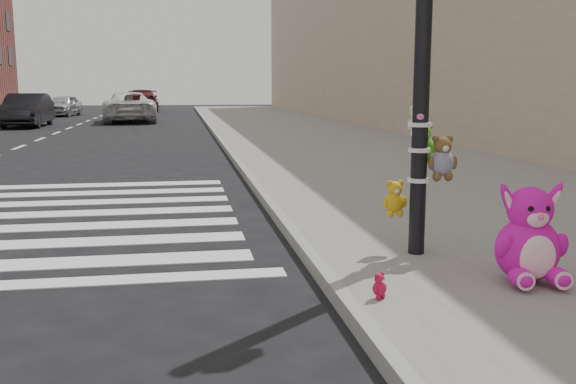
{
  "coord_description": "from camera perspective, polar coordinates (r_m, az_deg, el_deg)",
  "views": [
    {
      "loc": [
        0.27,
        -4.21,
        1.81
      ],
      "look_at": [
        1.34,
        2.12,
        0.75
      ],
      "focal_mm": 40.0,
      "sensor_mm": 36.0,
      "label": 1
    }
  ],
  "objects": [
    {
      "name": "ground",
      "position": [
        4.59,
        -12.5,
        -14.09
      ],
      "size": [
        120.0,
        120.0,
        0.0
      ],
      "primitive_type": "plane",
      "color": "black",
      "rests_on": "ground"
    },
    {
      "name": "sidewalk_near",
      "position": [
        15.08,
        8.79,
        2.64
      ],
      "size": [
        7.0,
        80.0,
        0.14
      ],
      "primitive_type": "cube",
      "color": "slate",
      "rests_on": "ground"
    },
    {
      "name": "curb_edge",
      "position": [
        14.38,
        -4.39,
        2.4
      ],
      "size": [
        0.12,
        80.0,
        0.15
      ],
      "primitive_type": "cube",
      "color": "gray",
      "rests_on": "ground"
    },
    {
      "name": "bld_near",
      "position": [
        26.48,
        13.79,
        16.04
      ],
      "size": [
        5.0,
        60.0,
        10.0
      ],
      "primitive_type": "cube",
      "color": "#BBA08F",
      "rests_on": "ground"
    },
    {
      "name": "signal_pole",
      "position": [
        6.47,
        11.95,
        8.74
      ],
      "size": [
        0.7,
        0.5,
        4.0
      ],
      "color": "black",
      "rests_on": "sidewalk_near"
    },
    {
      "name": "pink_bunny",
      "position": [
        5.88,
        20.67,
        -4.12
      ],
      "size": [
        0.63,
        0.69,
        0.88
      ],
      "rotation": [
        0.0,
        0.0,
        -0.1
      ],
      "color": "#DF12AB",
      "rests_on": "sidewalk_near"
    },
    {
      "name": "red_teddy",
      "position": [
        5.2,
        8.13,
        -8.25
      ],
      "size": [
        0.18,
        0.16,
        0.21
      ],
      "primitive_type": null,
      "rotation": [
        0.0,
        0.0,
        0.57
      ],
      "color": "#C5133A",
      "rests_on": "sidewalk_near"
    },
    {
      "name": "car_dark_far",
      "position": [
        31.35,
        -22.19,
        6.76
      ],
      "size": [
        1.6,
        4.55,
        1.5
      ],
      "primitive_type": "imported",
      "rotation": [
        0.0,
        0.0,
        -0.0
      ],
      "color": "black",
      "rests_on": "ground"
    },
    {
      "name": "car_white_near",
      "position": [
        33.85,
        -13.97,
        7.34
      ],
      "size": [
        3.03,
        5.7,
        1.53
      ],
      "primitive_type": "imported",
      "rotation": [
        0.0,
        0.0,
        3.23
      ],
      "color": "silver",
      "rests_on": "ground"
    },
    {
      "name": "car_maroon_near",
      "position": [
        48.01,
        -12.83,
        7.93
      ],
      "size": [
        2.58,
        5.56,
        1.57
      ],
      "primitive_type": "imported",
      "rotation": [
        0.0,
        0.0,
        3.21
      ],
      "color": "#59191A",
      "rests_on": "ground"
    },
    {
      "name": "car_silver_deep",
      "position": [
        41.9,
        -19.36,
        7.28
      ],
      "size": [
        2.1,
        4.04,
        1.31
      ],
      "primitive_type": "imported",
      "rotation": [
        0.0,
        0.0,
        -0.15
      ],
      "color": "silver",
      "rests_on": "ground"
    }
  ]
}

